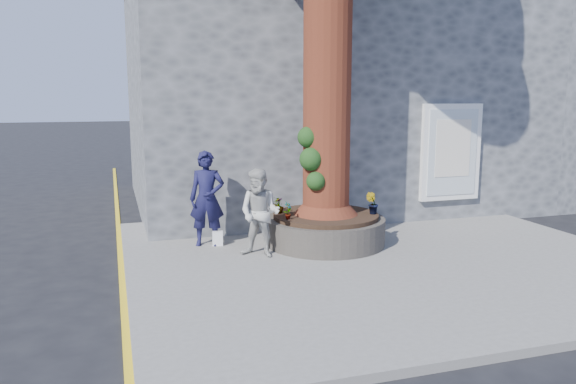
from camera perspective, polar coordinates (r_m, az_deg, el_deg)
name	(u,v)px	position (r m, az deg, el deg)	size (l,w,h in m)	color
ground	(324,286)	(9.03, 3.67, -9.55)	(120.00, 120.00, 0.00)	black
pavement	(381,257)	(10.47, 9.41, -6.58)	(9.00, 8.00, 0.12)	slate
yellow_line	(122,285)	(9.43, -16.47, -9.09)	(0.10, 30.00, 0.01)	yellow
stone_shop	(316,89)	(16.14, 2.87, 10.41)	(10.30, 8.30, 6.30)	#4C4F52
neighbour_shop	(546,95)	(20.35, 24.77, 8.97)	(6.00, 8.00, 6.00)	#4C4F52
planter	(326,229)	(10.99, 3.83, -3.78)	(2.30, 2.30, 0.60)	black
man	(207,199)	(10.85, -8.23, -0.67)	(0.67, 0.44, 1.83)	#141437
woman	(260,213)	(10.03, -2.86, -2.15)	(0.77, 0.60, 1.59)	#B5B4AD
shopping_bag	(218,238)	(10.95, -7.16, -4.70)	(0.20, 0.12, 0.28)	white
plant_a	(288,210)	(10.37, -0.01, -1.88)	(0.18, 0.12, 0.34)	gray
plant_b	(372,203)	(10.96, 8.54, -1.14)	(0.23, 0.22, 0.42)	gray
plant_c	(279,205)	(10.91, -0.91, -1.38)	(0.17, 0.17, 0.31)	gray
plant_d	(276,204)	(11.09, -1.20, -1.22)	(0.27, 0.24, 0.30)	gray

